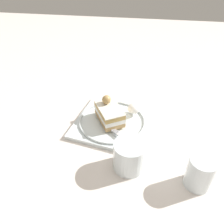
# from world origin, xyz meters

# --- Properties ---
(ground_plane) EXTENTS (2.40, 2.40, 0.00)m
(ground_plane) POSITION_xyz_m (0.00, 0.00, 0.00)
(ground_plane) COLOR silver
(dessert_plate) EXTENTS (0.25, 0.25, 0.02)m
(dessert_plate) POSITION_xyz_m (-0.03, -0.00, 0.01)
(dessert_plate) COLOR white
(dessert_plate) RESTS_ON ground_plane
(cake_slice) EXTENTS (0.11, 0.12, 0.07)m
(cake_slice) POSITION_xyz_m (-0.04, -0.00, 0.04)
(cake_slice) COLOR tan
(cake_slice) RESTS_ON dessert_plate
(whipped_cream_dollop) EXTENTS (0.04, 0.04, 0.03)m
(whipped_cream_dollop) POSITION_xyz_m (0.03, 0.05, 0.03)
(whipped_cream_dollop) COLOR white
(whipped_cream_dollop) RESTS_ON dessert_plate
(fork) EXTENTS (0.10, 0.08, 0.00)m
(fork) POSITION_xyz_m (0.02, -0.08, 0.02)
(fork) COLOR silver
(fork) RESTS_ON dessert_plate
(drink_glass_near) EXTENTS (0.08, 0.08, 0.08)m
(drink_glass_near) POSITION_xyz_m (0.04, -0.15, 0.03)
(drink_glass_near) COLOR silver
(drink_glass_near) RESTS_ON ground_plane
(drink_glass_far) EXTENTS (0.06, 0.06, 0.08)m
(drink_glass_far) POSITION_xyz_m (0.20, -0.18, 0.04)
(drink_glass_far) COLOR silver
(drink_glass_far) RESTS_ON ground_plane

